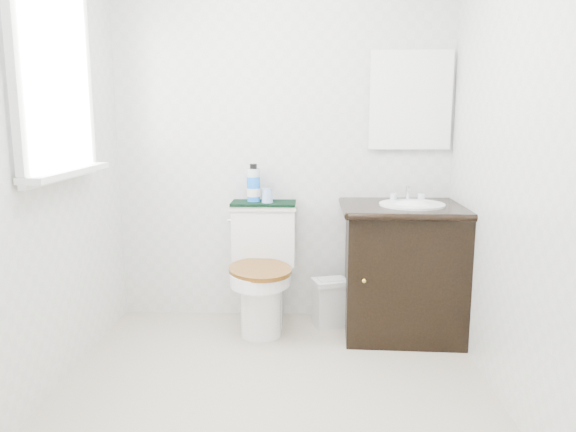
# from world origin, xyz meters

# --- Properties ---
(floor) EXTENTS (2.40, 2.40, 0.00)m
(floor) POSITION_xyz_m (0.00, 0.00, 0.00)
(floor) COLOR #BDB298
(floor) RESTS_ON ground
(wall_back) EXTENTS (2.40, 0.00, 2.40)m
(wall_back) POSITION_xyz_m (0.00, 1.20, 1.20)
(wall_back) COLOR silver
(wall_back) RESTS_ON ground
(wall_front) EXTENTS (2.40, 0.00, 2.40)m
(wall_front) POSITION_xyz_m (0.00, -1.20, 1.20)
(wall_front) COLOR silver
(wall_front) RESTS_ON ground
(wall_left) EXTENTS (0.00, 2.40, 2.40)m
(wall_left) POSITION_xyz_m (-1.10, 0.00, 1.20)
(wall_left) COLOR silver
(wall_left) RESTS_ON ground
(wall_right) EXTENTS (0.00, 2.40, 2.40)m
(wall_right) POSITION_xyz_m (1.10, 0.00, 1.20)
(wall_right) COLOR silver
(wall_right) RESTS_ON ground
(window) EXTENTS (0.02, 0.70, 0.90)m
(window) POSITION_xyz_m (-1.07, 0.25, 1.55)
(window) COLOR white
(window) RESTS_ON wall_left
(mirror) EXTENTS (0.50, 0.02, 0.60)m
(mirror) POSITION_xyz_m (0.82, 1.18, 1.45)
(mirror) COLOR silver
(mirror) RESTS_ON wall_back
(toilet) EXTENTS (0.47, 0.66, 0.79)m
(toilet) POSITION_xyz_m (-0.12, 0.97, 0.35)
(toilet) COLOR white
(toilet) RESTS_ON floor
(vanity) EXTENTS (0.78, 0.67, 0.92)m
(vanity) POSITION_xyz_m (0.77, 0.90, 0.43)
(vanity) COLOR black
(vanity) RESTS_ON floor
(trash_bin) EXTENTS (0.26, 0.23, 0.31)m
(trash_bin) POSITION_xyz_m (0.31, 0.99, 0.16)
(trash_bin) COLOR silver
(trash_bin) RESTS_ON floor
(towel) EXTENTS (0.42, 0.22, 0.02)m
(towel) POSITION_xyz_m (-0.12, 1.09, 0.79)
(towel) COLOR black
(towel) RESTS_ON toilet
(mouthwash_bottle) EXTENTS (0.08, 0.08, 0.24)m
(mouthwash_bottle) POSITION_xyz_m (-0.19, 1.11, 0.91)
(mouthwash_bottle) COLOR blue
(mouthwash_bottle) RESTS_ON towel
(cup) EXTENTS (0.07, 0.07, 0.09)m
(cup) POSITION_xyz_m (-0.09, 1.06, 0.85)
(cup) COLOR #86A8DC
(cup) RESTS_ON towel
(soap_bar) EXTENTS (0.07, 0.04, 0.02)m
(soap_bar) POSITION_xyz_m (0.74, 1.01, 0.83)
(soap_bar) COLOR #1A707E
(soap_bar) RESTS_ON vanity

